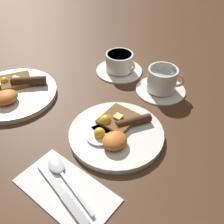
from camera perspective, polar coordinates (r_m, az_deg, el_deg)
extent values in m
plane|color=#4C301C|center=(0.68, 0.97, -5.22)|extent=(3.00, 3.00, 0.00)
cylinder|color=white|center=(0.67, 0.97, -4.77)|extent=(0.24, 0.24, 0.01)
cylinder|color=white|center=(0.65, -2.61, -5.10)|extent=(0.07, 0.07, 0.01)
sphere|color=yellow|center=(0.64, -2.75, -4.63)|extent=(0.03, 0.03, 0.03)
cylinder|color=white|center=(0.68, -1.41, -2.45)|extent=(0.08, 0.08, 0.01)
sphere|color=yellow|center=(0.68, -1.54, -1.91)|extent=(0.03, 0.03, 0.03)
ellipsoid|color=orange|center=(0.62, 0.61, -6.23)|extent=(0.06, 0.06, 0.03)
cylinder|color=#472614|center=(0.68, 4.71, -2.05)|extent=(0.10, 0.06, 0.02)
cube|color=brown|center=(0.69, 1.36, -1.63)|extent=(0.10, 0.09, 0.01)
cube|color=#F4E072|center=(0.68, 1.37, -1.01)|extent=(0.02, 0.02, 0.01)
cylinder|color=white|center=(0.86, -20.79, 3.76)|extent=(0.26, 0.26, 0.01)
cylinder|color=white|center=(0.89, -22.36, 5.61)|extent=(0.08, 0.08, 0.01)
sphere|color=yellow|center=(0.88, -22.31, 6.20)|extent=(0.03, 0.03, 0.03)
ellipsoid|color=orange|center=(0.81, -22.08, 2.99)|extent=(0.07, 0.06, 0.03)
cylinder|color=#3E210F|center=(0.85, -17.66, 6.41)|extent=(0.10, 0.09, 0.03)
cube|color=brown|center=(0.88, -20.18, 6.32)|extent=(0.12, 0.11, 0.01)
cube|color=#F4E072|center=(0.88, -20.33, 6.86)|extent=(0.03, 0.03, 0.01)
cylinder|color=white|center=(0.84, 10.51, 4.84)|extent=(0.15, 0.15, 0.01)
cylinder|color=white|center=(0.81, 10.84, 7.07)|extent=(0.09, 0.09, 0.07)
cylinder|color=#9E7047|center=(0.80, 11.13, 9.01)|extent=(0.08, 0.08, 0.00)
torus|color=white|center=(0.81, 14.01, 6.67)|extent=(0.03, 0.05, 0.05)
cylinder|color=white|center=(0.92, 1.57, 9.12)|extent=(0.16, 0.16, 0.01)
cylinder|color=white|center=(0.90, 1.61, 10.93)|extent=(0.09, 0.09, 0.06)
cylinder|color=#9E7047|center=(0.89, 1.64, 12.43)|extent=(0.08, 0.08, 0.00)
torus|color=white|center=(0.87, 3.98, 10.08)|extent=(0.01, 0.04, 0.04)
cube|color=white|center=(0.58, -9.96, -16.34)|extent=(0.14, 0.23, 0.01)
cube|color=silver|center=(0.60, -13.08, -14.06)|extent=(0.03, 0.10, 0.00)
cube|color=#9E9EA3|center=(0.55, -8.14, -20.33)|extent=(0.03, 0.08, 0.01)
ellipsoid|color=silver|center=(0.62, -12.07, -11.32)|extent=(0.04, 0.05, 0.01)
cube|color=silver|center=(0.57, -7.76, -17.11)|extent=(0.02, 0.12, 0.00)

